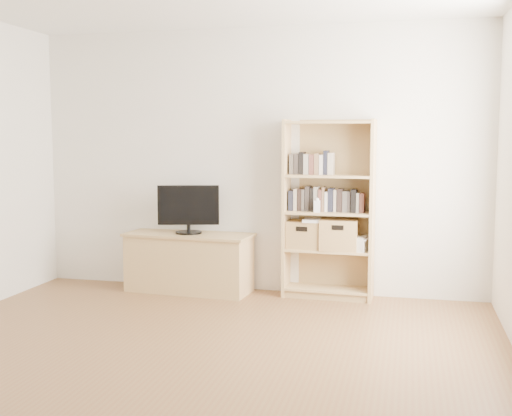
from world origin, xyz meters
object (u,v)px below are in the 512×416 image
(tv_stand, at_px, (189,264))
(baby_monitor, at_px, (317,206))
(basket_left, at_px, (305,234))
(basket_right, at_px, (339,234))
(bookshelf, at_px, (329,210))
(television, at_px, (188,210))
(laptop, at_px, (321,220))

(tv_stand, relative_size, baby_monitor, 10.85)
(basket_left, bearing_deg, basket_right, 2.25)
(bookshelf, xyz_separation_m, basket_right, (0.10, -0.01, -0.23))
(television, distance_m, laptop, 1.32)
(bookshelf, bearing_deg, television, -174.57)
(tv_stand, height_order, basket_right, basket_right)
(bookshelf, xyz_separation_m, laptop, (-0.06, -0.02, -0.10))
(bookshelf, distance_m, basket_left, 0.34)
(tv_stand, distance_m, bookshelf, 1.49)
(tv_stand, height_order, laptop, laptop)
(television, relative_size, laptop, 1.76)
(bookshelf, relative_size, basket_left, 5.36)
(basket_right, bearing_deg, bookshelf, 174.96)
(basket_left, height_order, basket_right, basket_right)
(bookshelf, distance_m, television, 1.38)
(baby_monitor, bearing_deg, laptop, 62.32)
(bookshelf, bearing_deg, baby_monitor, -135.00)
(television, relative_size, basket_left, 1.91)
(bookshelf, distance_m, basket_right, 0.26)
(bookshelf, height_order, baby_monitor, bookshelf)
(tv_stand, relative_size, television, 2.02)
(baby_monitor, distance_m, basket_left, 0.33)
(bookshelf, height_order, basket_right, bookshelf)
(baby_monitor, bearing_deg, basket_left, 140.48)
(baby_monitor, relative_size, basket_left, 0.35)
(tv_stand, bearing_deg, basket_left, 8.26)
(tv_stand, bearing_deg, baby_monitor, 3.62)
(bookshelf, height_order, television, bookshelf)
(baby_monitor, xyz_separation_m, basket_left, (-0.13, 0.09, -0.28))
(basket_left, height_order, laptop, laptop)
(bookshelf, relative_size, television, 2.81)
(laptop, bearing_deg, bookshelf, 12.68)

